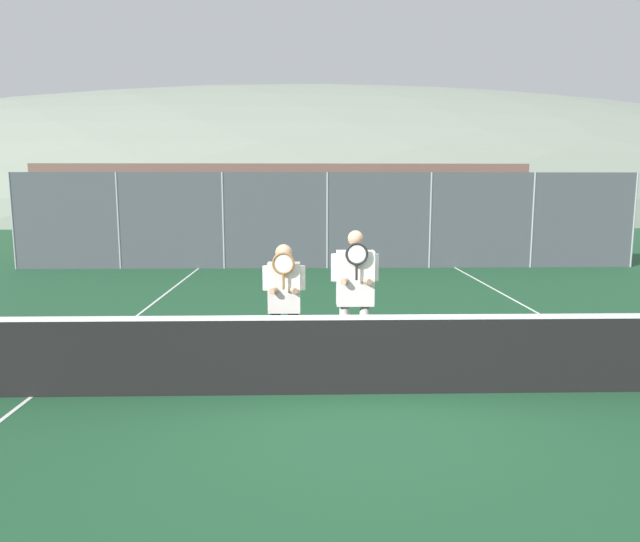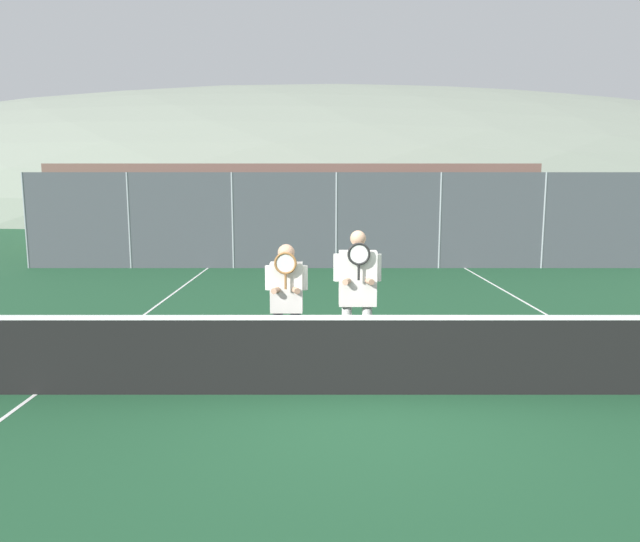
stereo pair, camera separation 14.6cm
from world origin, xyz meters
The scene contains 12 objects.
ground_plane centered at (0.00, 0.00, 0.00)m, with size 120.00×120.00×0.00m, color #1E4C2D.
hill_distant centered at (0.00, 59.48, 0.00)m, with size 126.44×70.24×24.58m.
clubhouse_building centered at (-1.53, 17.65, 1.63)m, with size 18.40×5.50×3.23m.
fence_back centered at (0.00, 10.34, 1.40)m, with size 18.29×0.06×2.80m.
tennis_net centered at (0.00, 0.00, 0.49)m, with size 10.23×0.09×1.05m.
court_line_left_sideline centered at (-3.80, 3.00, 0.00)m, with size 0.05×16.00×0.01m, color white.
court_line_right_sideline centered at (3.80, 3.00, 0.00)m, with size 0.05×16.00×0.01m, color white.
player_leftmost centered at (-0.91, 0.81, 1.00)m, with size 0.55×0.34×1.68m.
player_center_left centered at (0.00, 0.82, 1.09)m, with size 0.61×0.34×1.85m.
car_far_left centered at (-4.33, 13.35, 0.91)m, with size 4.18×1.93×1.79m.
car_left_of_center centered at (0.60, 13.64, 0.96)m, with size 4.35×2.01×1.90m.
car_center centered at (5.74, 13.67, 0.94)m, with size 4.59×2.03×1.85m.
Camera 1 is at (-0.63, -6.36, 2.41)m, focal length 32.00 mm.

